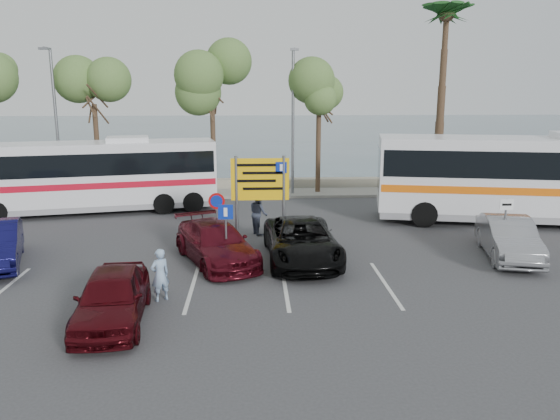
{
  "coord_description": "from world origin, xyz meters",
  "views": [
    {
      "loc": [
        0.74,
        -17.16,
        6.1
      ],
      "look_at": [
        1.75,
        3.0,
        1.55
      ],
      "focal_mm": 35.0,
      "sensor_mm": 36.0,
      "label": 1
    }
  ],
  "objects_px": {
    "pedestrian_far": "(259,213)",
    "coach_bus_right": "(529,182)",
    "car_maroon": "(216,243)",
    "street_lamp_left": "(55,115)",
    "car_red": "(112,297)",
    "coach_bus_left": "(92,178)",
    "suv_black": "(302,241)",
    "car_silver_b": "(509,238)",
    "street_lamp_right": "(293,115)",
    "direction_sign": "(260,186)",
    "pedestrian_near": "(160,275)"
  },
  "relations": [
    {
      "from": "coach_bus_left",
      "to": "pedestrian_near",
      "type": "distance_m",
      "value": 12.88
    },
    {
      "from": "street_lamp_left",
      "to": "suv_black",
      "type": "height_order",
      "value": "street_lamp_left"
    },
    {
      "from": "coach_bus_right",
      "to": "pedestrian_near",
      "type": "bearing_deg",
      "value": -150.74
    },
    {
      "from": "car_maroon",
      "to": "pedestrian_near",
      "type": "relative_size",
      "value": 3.1
    },
    {
      "from": "street_lamp_left",
      "to": "car_red",
      "type": "bearing_deg",
      "value": -67.64
    },
    {
      "from": "street_lamp_right",
      "to": "direction_sign",
      "type": "xyz_separation_m",
      "value": [
        -2.0,
        -10.32,
        -2.17
      ]
    },
    {
      "from": "car_maroon",
      "to": "pedestrian_far",
      "type": "xyz_separation_m",
      "value": [
        1.55,
        3.78,
        0.2
      ]
    },
    {
      "from": "street_lamp_left",
      "to": "direction_sign",
      "type": "bearing_deg",
      "value": -43.17
    },
    {
      "from": "direction_sign",
      "to": "pedestrian_far",
      "type": "relative_size",
      "value": 1.98
    },
    {
      "from": "coach_bus_right",
      "to": "car_maroon",
      "type": "bearing_deg",
      "value": -160.06
    },
    {
      "from": "street_lamp_right",
      "to": "pedestrian_far",
      "type": "relative_size",
      "value": 4.42
    },
    {
      "from": "street_lamp_left",
      "to": "car_red",
      "type": "distance_m",
      "value": 18.81
    },
    {
      "from": "coach_bus_left",
      "to": "suv_black",
      "type": "bearing_deg",
      "value": -40.61
    },
    {
      "from": "street_lamp_right",
      "to": "pedestrian_far",
      "type": "xyz_separation_m",
      "value": [
        -2.05,
        -8.24,
        -3.69
      ]
    },
    {
      "from": "street_lamp_left",
      "to": "car_silver_b",
      "type": "xyz_separation_m",
      "value": [
        20.0,
        -12.02,
        -3.86
      ]
    },
    {
      "from": "car_maroon",
      "to": "car_red",
      "type": "distance_m",
      "value": 5.55
    },
    {
      "from": "car_silver_b",
      "to": "pedestrian_near",
      "type": "relative_size",
      "value": 2.87
    },
    {
      "from": "car_red",
      "to": "direction_sign",
      "type": "bearing_deg",
      "value": 54.69
    },
    {
      "from": "direction_sign",
      "to": "suv_black",
      "type": "relative_size",
      "value": 0.68
    },
    {
      "from": "street_lamp_left",
      "to": "coach_bus_left",
      "type": "height_order",
      "value": "street_lamp_left"
    },
    {
      "from": "direction_sign",
      "to": "car_silver_b",
      "type": "relative_size",
      "value": 0.8
    },
    {
      "from": "car_red",
      "to": "suv_black",
      "type": "relative_size",
      "value": 0.79
    },
    {
      "from": "direction_sign",
      "to": "street_lamp_right",
      "type": "bearing_deg",
      "value": 79.06
    },
    {
      "from": "coach_bus_right",
      "to": "car_maroon",
      "type": "relative_size",
      "value": 2.81
    },
    {
      "from": "street_lamp_right",
      "to": "direction_sign",
      "type": "distance_m",
      "value": 10.73
    },
    {
      "from": "car_red",
      "to": "pedestrian_far",
      "type": "xyz_separation_m",
      "value": [
        3.95,
        8.78,
        0.19
      ]
    },
    {
      "from": "car_silver_b",
      "to": "pedestrian_far",
      "type": "height_order",
      "value": "pedestrian_far"
    },
    {
      "from": "car_silver_b",
      "to": "pedestrian_far",
      "type": "relative_size",
      "value": 2.48
    },
    {
      "from": "street_lamp_right",
      "to": "pedestrian_near",
      "type": "bearing_deg",
      "value": -107.82
    },
    {
      "from": "coach_bus_left",
      "to": "pedestrian_near",
      "type": "bearing_deg",
      "value": -66.2
    },
    {
      "from": "suv_black",
      "to": "pedestrian_near",
      "type": "xyz_separation_m",
      "value": [
        -4.44,
        -3.5,
        0.05
      ]
    },
    {
      "from": "coach_bus_left",
      "to": "pedestrian_far",
      "type": "relative_size",
      "value": 6.74
    },
    {
      "from": "direction_sign",
      "to": "suv_black",
      "type": "bearing_deg",
      "value": -49.59
    },
    {
      "from": "car_silver_b",
      "to": "pedestrian_near",
      "type": "height_order",
      "value": "pedestrian_near"
    },
    {
      "from": "car_maroon",
      "to": "street_lamp_right",
      "type": "bearing_deg",
      "value": 50.39
    },
    {
      "from": "car_maroon",
      "to": "car_silver_b",
      "type": "distance_m",
      "value": 10.6
    },
    {
      "from": "street_lamp_right",
      "to": "car_red",
      "type": "distance_m",
      "value": 18.46
    },
    {
      "from": "street_lamp_right",
      "to": "coach_bus_left",
      "type": "height_order",
      "value": "street_lamp_right"
    },
    {
      "from": "street_lamp_left",
      "to": "car_silver_b",
      "type": "relative_size",
      "value": 1.78
    },
    {
      "from": "street_lamp_right",
      "to": "pedestrian_near",
      "type": "xyz_separation_m",
      "value": [
        -4.99,
        -15.52,
        -3.81
      ]
    },
    {
      "from": "street_lamp_left",
      "to": "car_red",
      "type": "relative_size",
      "value": 1.9
    },
    {
      "from": "street_lamp_right",
      "to": "suv_black",
      "type": "xyz_separation_m",
      "value": [
        -0.55,
        -12.02,
        -3.86
      ]
    },
    {
      "from": "suv_black",
      "to": "direction_sign",
      "type": "bearing_deg",
      "value": 128.04
    },
    {
      "from": "coach_bus_left",
      "to": "suv_black",
      "type": "distance_m",
      "value": 12.71
    },
    {
      "from": "street_lamp_left",
      "to": "coach_bus_right",
      "type": "xyz_separation_m",
      "value": [
        23.18,
        -7.02,
        -2.66
      ]
    },
    {
      "from": "car_red",
      "to": "pedestrian_near",
      "type": "height_order",
      "value": "pedestrian_near"
    },
    {
      "from": "pedestrian_far",
      "to": "coach_bus_right",
      "type": "bearing_deg",
      "value": -105.67
    },
    {
      "from": "pedestrian_far",
      "to": "car_maroon",
      "type": "bearing_deg",
      "value": 136.3
    },
    {
      "from": "car_maroon",
      "to": "coach_bus_left",
      "type": "bearing_deg",
      "value": 105.6
    },
    {
      "from": "coach_bus_left",
      "to": "car_silver_b",
      "type": "distance_m",
      "value": 19.08
    }
  ]
}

